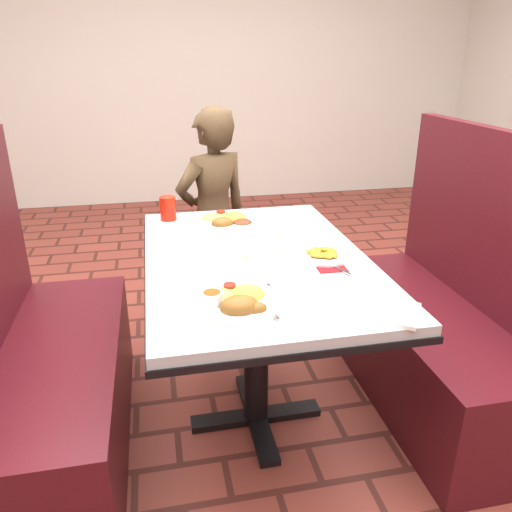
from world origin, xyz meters
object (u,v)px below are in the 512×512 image
object	(u,v)px
plantain_plate	(324,255)
booth_bench_right	(437,332)
dining_table	(256,280)
diner_person	(213,219)
near_dinner_plate	(238,297)
far_dinner_plate	(228,218)
red_tumbler	(168,208)
booth_bench_left	(45,377)

from	to	relation	value
plantain_plate	booth_bench_right	bearing A→B (deg)	6.93
dining_table	diner_person	distance (m)	0.94
diner_person	near_dinner_plate	bearing A→B (deg)	61.80
far_dinner_plate	booth_bench_right	bearing A→B (deg)	-24.82
dining_table	plantain_plate	size ratio (longest dim) A/B	6.32
diner_person	dining_table	bearing A→B (deg)	68.30
booth_bench_right	far_dinner_plate	bearing A→B (deg)	155.18
plantain_plate	red_tumbler	world-z (taller)	red_tumbler
booth_bench_right	red_tumbler	bearing A→B (deg)	155.29
booth_bench_right	diner_person	distance (m)	1.29
near_dinner_plate	red_tumbler	xyz separation A→B (m)	(-0.17, 0.87, 0.02)
diner_person	booth_bench_right	bearing A→B (deg)	107.52
far_dinner_plate	diner_person	bearing A→B (deg)	90.01
plantain_plate	red_tumbler	bearing A→B (deg)	133.13
dining_table	booth_bench_left	world-z (taller)	booth_bench_left
dining_table	booth_bench_left	bearing A→B (deg)	180.00
booth_bench_right	near_dinner_plate	bearing A→B (deg)	-158.24
plantain_plate	red_tumbler	distance (m)	0.78
booth_bench_right	dining_table	bearing A→B (deg)	180.00
far_dinner_plate	near_dinner_plate	bearing A→B (deg)	-96.38
far_dinner_plate	dining_table	bearing A→B (deg)	-83.37
diner_person	plantain_plate	xyz separation A→B (m)	(0.28, -1.01, 0.16)
booth_bench_left	near_dinner_plate	world-z (taller)	booth_bench_left
near_dinner_plate	far_dinner_plate	distance (m)	0.77
booth_bench_left	plantain_plate	size ratio (longest dim) A/B	6.26
far_dinner_plate	red_tumbler	size ratio (longest dim) A/B	2.64
booth_bench_right	red_tumbler	distance (m)	1.30
booth_bench_right	far_dinner_plate	distance (m)	1.03
dining_table	booth_bench_right	bearing A→B (deg)	0.00
booth_bench_right	diner_person	size ratio (longest dim) A/B	1.00
booth_bench_right	near_dinner_plate	size ratio (longest dim) A/B	4.54
near_dinner_plate	red_tumbler	size ratio (longest dim) A/B	2.50
dining_table	red_tumbler	world-z (taller)	red_tumbler
near_dinner_plate	red_tumbler	distance (m)	0.89
booth_bench_right	plantain_plate	bearing A→B (deg)	-173.07
booth_bench_right	near_dinner_plate	distance (m)	1.10
booth_bench_left	booth_bench_right	xyz separation A→B (m)	(1.60, 0.00, 0.00)
booth_bench_right	plantain_plate	distance (m)	0.71
dining_table	diner_person	world-z (taller)	diner_person
near_dinner_plate	red_tumbler	bearing A→B (deg)	100.76
diner_person	red_tumbler	bearing A→B (deg)	35.40
dining_table	booth_bench_left	size ratio (longest dim) A/B	1.01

